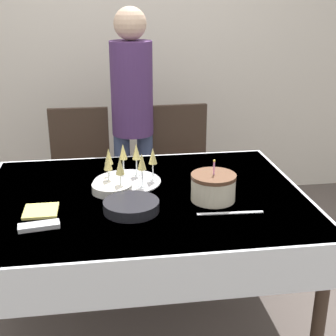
{
  "coord_description": "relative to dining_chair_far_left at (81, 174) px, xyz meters",
  "views": [
    {
      "loc": [
        -0.18,
        -2.1,
        1.67
      ],
      "look_at": [
        0.12,
        0.03,
        0.88
      ],
      "focal_mm": 50.0,
      "sensor_mm": 36.0,
      "label": 1
    }
  ],
  "objects": [
    {
      "name": "birthday_cake",
      "position": [
        0.66,
        -1.02,
        0.29
      ],
      "size": [
        0.21,
        0.21,
        0.2
      ],
      "color": "beige",
      "rests_on": "dining_table"
    },
    {
      "name": "champagne_tray",
      "position": [
        0.28,
        -0.74,
        0.3
      ],
      "size": [
        0.35,
        0.35,
        0.18
      ],
      "color": "silver",
      "rests_on": "dining_table"
    },
    {
      "name": "ground_plane",
      "position": [
        0.35,
        -0.91,
        -0.53
      ],
      "size": [
        12.0,
        12.0,
        0.0
      ],
      "primitive_type": "plane",
      "color": "#564C47"
    },
    {
      "name": "plate_stack_dessert",
      "position": [
        0.19,
        -0.86,
        0.24
      ],
      "size": [
        0.2,
        0.2,
        0.04
      ],
      "color": "silver",
      "rests_on": "dining_table"
    },
    {
      "name": "wall_back",
      "position": [
        0.35,
        0.85,
        0.82
      ],
      "size": [
        8.0,
        0.05,
        2.7
      ],
      "color": "silver",
      "rests_on": "ground_plane"
    },
    {
      "name": "fork_pile",
      "position": [
        -0.12,
        -1.2,
        0.23
      ],
      "size": [
        0.18,
        0.09,
        0.02
      ],
      "color": "silver",
      "rests_on": "dining_table"
    },
    {
      "name": "person_standing",
      "position": [
        0.37,
        0.08,
        0.44
      ],
      "size": [
        0.28,
        0.28,
        1.61
      ],
      "color": "#3F4C72",
      "rests_on": "ground_plane"
    },
    {
      "name": "plate_stack_main",
      "position": [
        0.27,
        -1.09,
        0.25
      ],
      "size": [
        0.25,
        0.25,
        0.05
      ],
      "color": "black",
      "rests_on": "dining_table"
    },
    {
      "name": "dining_chair_far_left",
      "position": [
        0.0,
        0.0,
        0.0
      ],
      "size": [
        0.42,
        0.42,
        0.97
      ],
      "color": "#38281E",
      "rests_on": "ground_plane"
    },
    {
      "name": "dining_table",
      "position": [
        0.35,
        -0.91,
        0.12
      ],
      "size": [
        1.57,
        1.19,
        0.76
      ],
      "color": "white",
      "rests_on": "ground_plane"
    },
    {
      "name": "cake_knife",
      "position": [
        0.71,
        -1.18,
        0.23
      ],
      "size": [
        0.3,
        0.03,
        0.0
      ],
      "color": "silver",
      "rests_on": "dining_table"
    },
    {
      "name": "dining_chair_far_right",
      "position": [
        0.69,
        -0.0,
        0.0
      ],
      "size": [
        0.44,
        0.44,
        0.97
      ],
      "color": "#38281E",
      "rests_on": "ground_plane"
    },
    {
      "name": "napkin_pile",
      "position": [
        -0.13,
        -1.05,
        0.23
      ],
      "size": [
        0.15,
        0.15,
        0.01
      ],
      "color": "#E0D166",
      "rests_on": "dining_table"
    }
  ]
}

